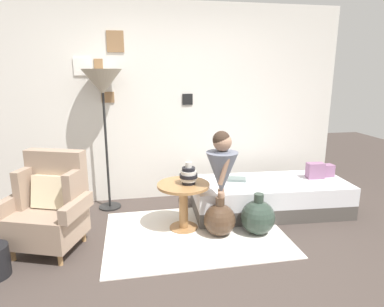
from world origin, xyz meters
TOP-DOWN VIEW (x-y plane):
  - ground_plane at (0.00, 0.00)m, footprint 12.00×12.00m
  - gallery_wall at (-0.00, 1.95)m, footprint 4.80×0.12m
  - rug at (0.14, 0.72)m, footprint 1.92×1.38m
  - armchair at (-1.31, 0.72)m, footprint 0.88×0.77m
  - daybed at (1.18, 1.14)m, footprint 1.94×0.91m
  - pillow_head at (1.95, 1.19)m, footprint 0.22×0.13m
  - pillow_mid at (1.79, 1.15)m, footprint 0.22×0.14m
  - side_table at (0.04, 0.87)m, footprint 0.58×0.58m
  - vase_striped at (0.09, 0.86)m, footprint 0.20×0.20m
  - floor_lamp at (-0.81, 1.64)m, footprint 0.48×0.48m
  - person_child at (0.43, 0.71)m, footprint 0.34×0.34m
  - book_on_daybed at (0.78, 1.25)m, footprint 0.26×0.22m
  - demijohn_near at (0.40, 0.65)m, footprint 0.35×0.35m
  - demijohn_far at (0.81, 0.61)m, footprint 0.37×0.37m

SIDE VIEW (x-z plane):
  - ground_plane at x=0.00m, z-range 0.00..0.00m
  - rug at x=0.14m, z-range 0.00..0.01m
  - demijohn_near at x=0.40m, z-range -0.04..0.39m
  - demijohn_far at x=0.81m, z-range -0.04..0.42m
  - daybed at x=1.18m, z-range 0.00..0.40m
  - side_table at x=0.04m, z-range 0.12..0.65m
  - book_on_daybed at x=0.78m, z-range 0.40..0.43m
  - armchair at x=-1.31m, z-range -0.05..0.92m
  - pillow_head at x=1.95m, z-range 0.40..0.56m
  - pillow_mid at x=1.79m, z-range 0.40..0.60m
  - vase_striped at x=0.09m, z-range 0.51..0.76m
  - person_child at x=0.43m, z-range 0.16..1.29m
  - gallery_wall at x=0.00m, z-range 0.00..2.60m
  - floor_lamp at x=-0.81m, z-range 0.68..2.44m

